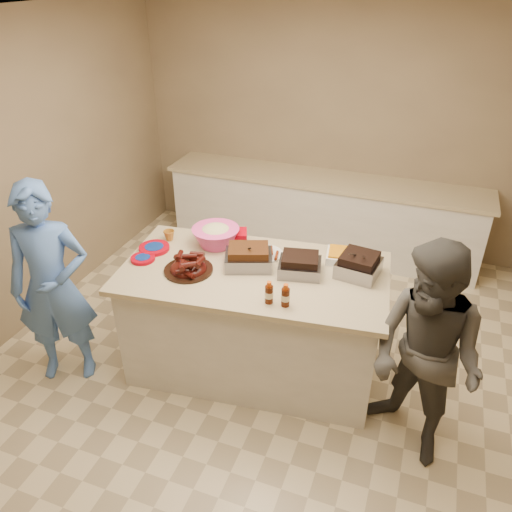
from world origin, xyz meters
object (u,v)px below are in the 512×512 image
(mustard_bottle, at_px, (228,250))
(guest_gray, at_px, (406,443))
(bbq_bottle_a, at_px, (269,302))
(bbq_bottle_b, at_px, (285,305))
(plastic_cup, at_px, (170,240))
(guest_blue, at_px, (73,369))
(coleslaw_bowl, at_px, (216,245))
(rib_platter, at_px, (189,271))
(island, at_px, (254,365))
(roasting_pan, at_px, (358,274))

(mustard_bottle, height_order, guest_gray, mustard_bottle)
(bbq_bottle_a, distance_m, bbq_bottle_b, 0.12)
(plastic_cup, bearing_deg, guest_gray, -15.29)
(bbq_bottle_b, xyz_separation_m, guest_blue, (-1.78, -0.24, -0.96))
(bbq_bottle_a, relative_size, mustard_bottle, 1.51)
(coleslaw_bowl, xyz_separation_m, guest_blue, (-0.99, -0.84, -0.96))
(mustard_bottle, xyz_separation_m, guest_gray, (1.61, -0.60, -0.96))
(rib_platter, relative_size, bbq_bottle_a, 2.21)
(bbq_bottle_b, bearing_deg, guest_gray, -1.91)
(bbq_bottle_b, bearing_deg, plastic_cup, 155.08)
(island, height_order, roasting_pan, roasting_pan)
(roasting_pan, xyz_separation_m, guest_gray, (0.55, -0.59, -0.96))
(coleslaw_bowl, height_order, mustard_bottle, coleslaw_bowl)
(bbq_bottle_b, height_order, guest_blue, bbq_bottle_b)
(coleslaw_bowl, xyz_separation_m, bbq_bottle_a, (0.67, -0.61, 0.00))
(guest_blue, bearing_deg, plastic_cup, 27.71)
(bbq_bottle_b, bearing_deg, mustard_bottle, 139.72)
(island, relative_size, bbq_bottle_a, 11.94)
(coleslaw_bowl, xyz_separation_m, plastic_cup, (-0.41, -0.05, 0.00))
(coleslaw_bowl, bearing_deg, rib_platter, -94.50)
(coleslaw_bowl, xyz_separation_m, bbq_bottle_b, (0.78, -0.60, -0.00))
(guest_blue, relative_size, guest_gray, 1.05)
(island, height_order, mustard_bottle, mustard_bottle)
(roasting_pan, relative_size, bbq_bottle_a, 1.74)
(roasting_pan, distance_m, guest_blue, 2.50)
(bbq_bottle_a, bearing_deg, island, 124.58)
(rib_platter, height_order, guest_gray, rib_platter)
(bbq_bottle_a, distance_m, guest_gray, 1.43)
(island, distance_m, guest_gray, 1.36)
(rib_platter, relative_size, roasting_pan, 1.27)
(mustard_bottle, height_order, guest_blue, mustard_bottle)
(roasting_pan, height_order, guest_blue, roasting_pan)
(coleslaw_bowl, bearing_deg, mustard_bottle, -18.76)
(rib_platter, xyz_separation_m, guest_blue, (-0.96, -0.40, -0.96))
(island, distance_m, roasting_pan, 1.23)
(island, xyz_separation_m, roasting_pan, (0.75, 0.22, 0.96))
(guest_blue, bearing_deg, island, -3.41)
(plastic_cup, xyz_separation_m, guest_blue, (-0.59, -0.79, -0.96))
(bbq_bottle_a, relative_size, guest_gray, 0.10)
(island, xyz_separation_m, bbq_bottle_b, (0.36, -0.34, 0.96))
(island, distance_m, bbq_bottle_b, 1.08)
(island, xyz_separation_m, mustard_bottle, (-0.31, 0.22, 0.96))
(coleslaw_bowl, distance_m, guest_gray, 2.08)
(island, xyz_separation_m, coleslaw_bowl, (-0.43, 0.26, 0.96))
(roasting_pan, xyz_separation_m, bbq_bottle_b, (-0.39, -0.56, -0.00))
(island, height_order, bbq_bottle_b, bbq_bottle_b)
(mustard_bottle, bearing_deg, plastic_cup, -178.81)
(coleslaw_bowl, bearing_deg, roasting_pan, -2.13)
(island, relative_size, coleslaw_bowl, 5.19)
(rib_platter, bearing_deg, bbq_bottle_a, -13.91)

